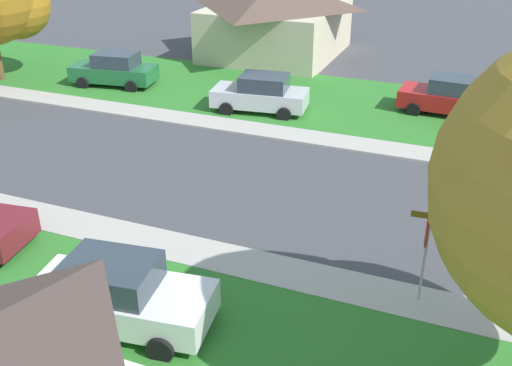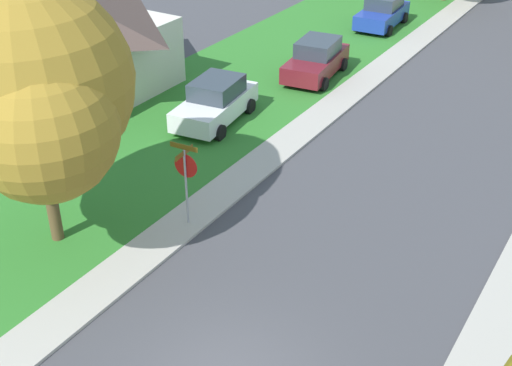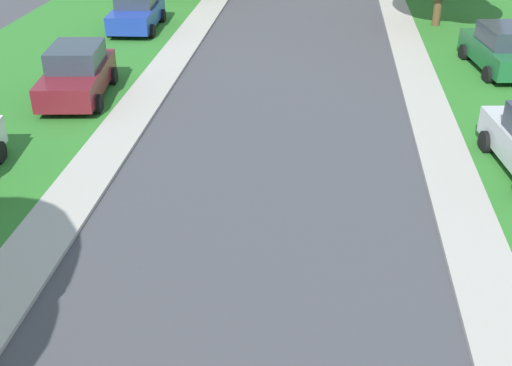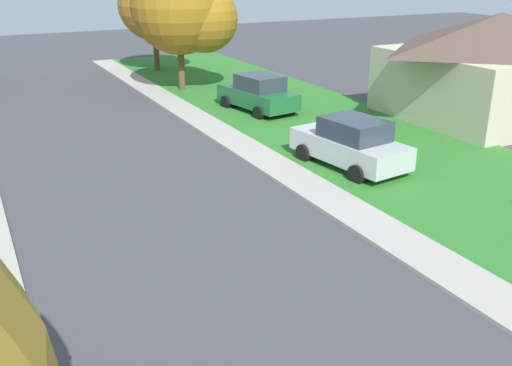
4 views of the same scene
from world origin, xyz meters
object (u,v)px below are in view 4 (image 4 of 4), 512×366
(car_green_far_down_street, at_px, (258,93))
(tree_corner_large, at_px, (158,7))
(car_silver_across_road, at_px, (351,143))
(house_right_setback, at_px, (496,64))
(tree_across_left, at_px, (185,9))

(car_green_far_down_street, bearing_deg, tree_corner_large, 92.49)
(car_silver_across_road, relative_size, house_right_setback, 0.50)
(car_green_far_down_street, xyz_separation_m, tree_corner_large, (-0.54, 12.49, 3.12))
(tree_corner_large, bearing_deg, car_green_far_down_street, -87.51)
(house_right_setback, bearing_deg, car_silver_across_road, -163.98)
(tree_corner_large, xyz_separation_m, house_right_setback, (9.60, -18.09, -1.62))
(car_silver_across_road, bearing_deg, tree_corner_large, 89.11)
(car_silver_across_road, height_order, tree_across_left, tree_across_left)
(car_silver_across_road, xyz_separation_m, tree_across_left, (-0.34, 14.43, 3.43))
(house_right_setback, bearing_deg, tree_corner_large, 117.96)
(car_silver_across_road, bearing_deg, tree_across_left, 91.35)
(car_green_far_down_street, relative_size, house_right_setback, 0.50)
(car_green_far_down_street, distance_m, tree_across_left, 7.01)
(tree_corner_large, bearing_deg, tree_across_left, -95.83)
(car_green_far_down_street, distance_m, house_right_setback, 10.75)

